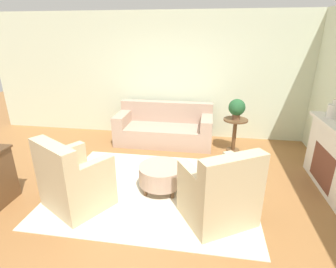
{
  "coord_description": "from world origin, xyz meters",
  "views": [
    {
      "loc": [
        0.79,
        -3.49,
        2.32
      ],
      "look_at": [
        0.15,
        0.55,
        0.75
      ],
      "focal_mm": 28.0,
      "sensor_mm": 36.0,
      "label": 1
    }
  ],
  "objects_px": {
    "couch": "(164,129)",
    "potted_plant_on_side_table": "(237,108)",
    "armchair_left": "(73,182)",
    "armchair_right": "(220,195)",
    "side_table": "(235,130)",
    "vase_mantel_near": "(334,111)",
    "ottoman_table": "(161,174)"
  },
  "relations": [
    {
      "from": "couch",
      "to": "potted_plant_on_side_table",
      "type": "xyz_separation_m",
      "value": [
        1.51,
        -0.25,
        0.62
      ]
    },
    {
      "from": "armchair_left",
      "to": "potted_plant_on_side_table",
      "type": "height_order",
      "value": "potted_plant_on_side_table"
    },
    {
      "from": "armchair_right",
      "to": "side_table",
      "type": "bearing_deg",
      "value": 81.4
    },
    {
      "from": "armchair_left",
      "to": "armchair_right",
      "type": "height_order",
      "value": "same"
    },
    {
      "from": "side_table",
      "to": "vase_mantel_near",
      "type": "height_order",
      "value": "vase_mantel_near"
    },
    {
      "from": "armchair_left",
      "to": "vase_mantel_near",
      "type": "distance_m",
      "value": 4.12
    },
    {
      "from": "potted_plant_on_side_table",
      "to": "ottoman_table",
      "type": "bearing_deg",
      "value": -125.91
    },
    {
      "from": "armchair_right",
      "to": "side_table",
      "type": "relative_size",
      "value": 1.57
    },
    {
      "from": "couch",
      "to": "armchair_left",
      "type": "xyz_separation_m",
      "value": [
        -0.85,
        -2.56,
        0.08
      ]
    },
    {
      "from": "side_table",
      "to": "ottoman_table",
      "type": "bearing_deg",
      "value": -125.91
    },
    {
      "from": "ottoman_table",
      "to": "side_table",
      "type": "relative_size",
      "value": 0.99
    },
    {
      "from": "couch",
      "to": "armchair_right",
      "type": "xyz_separation_m",
      "value": [
        1.17,
        -2.56,
        0.08
      ]
    },
    {
      "from": "ottoman_table",
      "to": "couch",
      "type": "bearing_deg",
      "value": 98.28
    },
    {
      "from": "armchair_right",
      "to": "vase_mantel_near",
      "type": "relative_size",
      "value": 3.72
    },
    {
      "from": "side_table",
      "to": "potted_plant_on_side_table",
      "type": "height_order",
      "value": "potted_plant_on_side_table"
    },
    {
      "from": "armchair_left",
      "to": "armchair_right",
      "type": "distance_m",
      "value": 2.01
    },
    {
      "from": "armchair_right",
      "to": "armchair_left",
      "type": "bearing_deg",
      "value": 180.0
    },
    {
      "from": "armchair_left",
      "to": "side_table",
      "type": "xyz_separation_m",
      "value": [
        2.36,
        2.3,
        0.07
      ]
    },
    {
      "from": "couch",
      "to": "side_table",
      "type": "xyz_separation_m",
      "value": [
        1.51,
        -0.25,
        0.15
      ]
    },
    {
      "from": "couch",
      "to": "side_table",
      "type": "bearing_deg",
      "value": -9.55
    },
    {
      "from": "couch",
      "to": "ottoman_table",
      "type": "xyz_separation_m",
      "value": [
        0.28,
        -1.95,
        -0.04
      ]
    },
    {
      "from": "side_table",
      "to": "potted_plant_on_side_table",
      "type": "distance_m",
      "value": 0.47
    },
    {
      "from": "armchair_right",
      "to": "ottoman_table",
      "type": "bearing_deg",
      "value": 145.53
    },
    {
      "from": "armchair_right",
      "to": "potted_plant_on_side_table",
      "type": "distance_m",
      "value": 2.39
    },
    {
      "from": "ottoman_table",
      "to": "armchair_right",
      "type": "bearing_deg",
      "value": -34.47
    },
    {
      "from": "armchair_right",
      "to": "ottoman_table",
      "type": "xyz_separation_m",
      "value": [
        -0.88,
        0.61,
        -0.13
      ]
    },
    {
      "from": "ottoman_table",
      "to": "vase_mantel_near",
      "type": "height_order",
      "value": "vase_mantel_near"
    },
    {
      "from": "side_table",
      "to": "potted_plant_on_side_table",
      "type": "xyz_separation_m",
      "value": [
        0.0,
        0.0,
        0.47
      ]
    },
    {
      "from": "couch",
      "to": "armchair_left",
      "type": "bearing_deg",
      "value": -108.34
    },
    {
      "from": "ottoman_table",
      "to": "potted_plant_on_side_table",
      "type": "relative_size",
      "value": 1.67
    },
    {
      "from": "vase_mantel_near",
      "to": "armchair_right",
      "type": "bearing_deg",
      "value": -140.28
    },
    {
      "from": "couch",
      "to": "vase_mantel_near",
      "type": "xyz_separation_m",
      "value": [
        2.92,
        -1.1,
        0.86
      ]
    }
  ]
}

